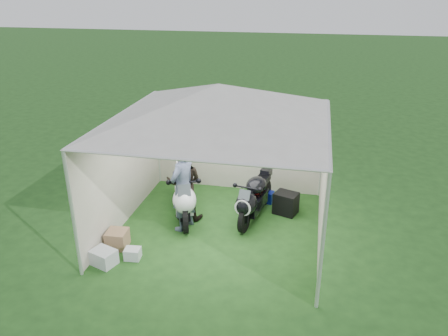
{
  "coord_description": "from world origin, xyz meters",
  "views": [
    {
      "loc": [
        1.72,
        -7.62,
        4.64
      ],
      "look_at": [
        0.03,
        0.35,
        1.21
      ],
      "focal_mm": 35.0,
      "sensor_mm": 36.0,
      "label": 1
    }
  ],
  "objects_px": {
    "equipment_box": "(286,203)",
    "crate_2": "(133,254)",
    "person_blue_jacket": "(183,187)",
    "crate_1": "(117,239)",
    "paddock_stand": "(265,197)",
    "crate_0": "(104,257)",
    "canopy_tent": "(219,106)",
    "person_dark_jacket": "(184,183)",
    "motorcycle_black": "(254,197)",
    "motorcycle_white": "(184,192)"
  },
  "relations": [
    {
      "from": "equipment_box",
      "to": "crate_2",
      "type": "xyz_separation_m",
      "value": [
        -2.6,
        -2.33,
        -0.14
      ]
    },
    {
      "from": "person_blue_jacket",
      "to": "crate_1",
      "type": "xyz_separation_m",
      "value": [
        -1.04,
        -0.95,
        -0.75
      ]
    },
    {
      "from": "paddock_stand",
      "to": "crate_2",
      "type": "bearing_deg",
      "value": -127.19
    },
    {
      "from": "equipment_box",
      "to": "crate_0",
      "type": "relative_size",
      "value": 1.13
    },
    {
      "from": "crate_0",
      "to": "crate_2",
      "type": "xyz_separation_m",
      "value": [
        0.44,
        0.27,
        -0.04
      ]
    },
    {
      "from": "canopy_tent",
      "to": "person_dark_jacket",
      "type": "relative_size",
      "value": 3.54
    },
    {
      "from": "canopy_tent",
      "to": "motorcycle_black",
      "type": "relative_size",
      "value": 3.01
    },
    {
      "from": "crate_0",
      "to": "person_dark_jacket",
      "type": "bearing_deg",
      "value": 64.6
    },
    {
      "from": "crate_1",
      "to": "equipment_box",
      "type": "bearing_deg",
      "value": 33.64
    },
    {
      "from": "crate_1",
      "to": "person_blue_jacket",
      "type": "bearing_deg",
      "value": 42.57
    },
    {
      "from": "motorcycle_black",
      "to": "crate_0",
      "type": "bearing_deg",
      "value": -126.6
    },
    {
      "from": "motorcycle_black",
      "to": "person_dark_jacket",
      "type": "relative_size",
      "value": 1.17
    },
    {
      "from": "motorcycle_white",
      "to": "paddock_stand",
      "type": "xyz_separation_m",
      "value": [
        1.63,
        1.05,
        -0.45
      ]
    },
    {
      "from": "canopy_tent",
      "to": "motorcycle_black",
      "type": "height_order",
      "value": "canopy_tent"
    },
    {
      "from": "canopy_tent",
      "to": "motorcycle_black",
      "type": "xyz_separation_m",
      "value": [
        0.62,
        0.51,
        -2.06
      ]
    },
    {
      "from": "motorcycle_white",
      "to": "paddock_stand",
      "type": "bearing_deg",
      "value": 13.76
    },
    {
      "from": "crate_1",
      "to": "crate_2",
      "type": "xyz_separation_m",
      "value": [
        0.44,
        -0.31,
        -0.07
      ]
    },
    {
      "from": "motorcycle_white",
      "to": "crate_2",
      "type": "xyz_separation_m",
      "value": [
        -0.47,
        -1.71,
        -0.48
      ]
    },
    {
      "from": "motorcycle_white",
      "to": "motorcycle_black",
      "type": "relative_size",
      "value": 1.09
    },
    {
      "from": "paddock_stand",
      "to": "crate_1",
      "type": "bearing_deg",
      "value": -135.88
    },
    {
      "from": "paddock_stand",
      "to": "person_blue_jacket",
      "type": "height_order",
      "value": "person_blue_jacket"
    },
    {
      "from": "motorcycle_black",
      "to": "equipment_box",
      "type": "height_order",
      "value": "motorcycle_black"
    },
    {
      "from": "motorcycle_white",
      "to": "crate_1",
      "type": "xyz_separation_m",
      "value": [
        -0.9,
        -1.41,
        -0.41
      ]
    },
    {
      "from": "person_blue_jacket",
      "to": "equipment_box",
      "type": "relative_size",
      "value": 3.82
    },
    {
      "from": "canopy_tent",
      "to": "person_dark_jacket",
      "type": "height_order",
      "value": "canopy_tent"
    },
    {
      "from": "motorcycle_white",
      "to": "crate_0",
      "type": "distance_m",
      "value": 2.22
    },
    {
      "from": "person_blue_jacket",
      "to": "crate_0",
      "type": "bearing_deg",
      "value": -13.38
    },
    {
      "from": "canopy_tent",
      "to": "paddock_stand",
      "type": "xyz_separation_m",
      "value": [
        0.78,
        1.36,
        -2.44
      ]
    },
    {
      "from": "motorcycle_white",
      "to": "crate_2",
      "type": "relative_size",
      "value": 7.31
    },
    {
      "from": "crate_1",
      "to": "canopy_tent",
      "type": "bearing_deg",
      "value": 32.11
    },
    {
      "from": "motorcycle_black",
      "to": "crate_1",
      "type": "xyz_separation_m",
      "value": [
        -2.37,
        -1.61,
        -0.35
      ]
    },
    {
      "from": "person_blue_jacket",
      "to": "crate_0",
      "type": "height_order",
      "value": "person_blue_jacket"
    },
    {
      "from": "equipment_box",
      "to": "crate_0",
      "type": "xyz_separation_m",
      "value": [
        -3.03,
        -2.59,
        -0.1
      ]
    },
    {
      "from": "person_blue_jacket",
      "to": "equipment_box",
      "type": "xyz_separation_m",
      "value": [
        1.99,
        1.06,
        -0.68
      ]
    },
    {
      "from": "motorcycle_white",
      "to": "crate_2",
      "type": "bearing_deg",
      "value": -124.33
    },
    {
      "from": "motorcycle_white",
      "to": "person_blue_jacket",
      "type": "relative_size",
      "value": 1.12
    },
    {
      "from": "person_dark_jacket",
      "to": "equipment_box",
      "type": "bearing_deg",
      "value": -164.88
    },
    {
      "from": "paddock_stand",
      "to": "person_dark_jacket",
      "type": "bearing_deg",
      "value": -146.13
    },
    {
      "from": "equipment_box",
      "to": "crate_0",
      "type": "height_order",
      "value": "equipment_box"
    },
    {
      "from": "crate_1",
      "to": "paddock_stand",
      "type": "bearing_deg",
      "value": 44.12
    },
    {
      "from": "motorcycle_black",
      "to": "crate_2",
      "type": "bearing_deg",
      "value": -124.53
    },
    {
      "from": "canopy_tent",
      "to": "person_blue_jacket",
      "type": "height_order",
      "value": "canopy_tent"
    },
    {
      "from": "canopy_tent",
      "to": "crate_0",
      "type": "bearing_deg",
      "value": -136.27
    },
    {
      "from": "motorcycle_white",
      "to": "crate_1",
      "type": "distance_m",
      "value": 1.72
    },
    {
      "from": "canopy_tent",
      "to": "crate_2",
      "type": "relative_size",
      "value": 20.15
    },
    {
      "from": "paddock_stand",
      "to": "person_dark_jacket",
      "type": "height_order",
      "value": "person_dark_jacket"
    },
    {
      "from": "canopy_tent",
      "to": "paddock_stand",
      "type": "relative_size",
      "value": 15.92
    },
    {
      "from": "canopy_tent",
      "to": "paddock_stand",
      "type": "distance_m",
      "value": 2.9
    },
    {
      "from": "canopy_tent",
      "to": "crate_0",
      "type": "height_order",
      "value": "canopy_tent"
    },
    {
      "from": "canopy_tent",
      "to": "crate_2",
      "type": "distance_m",
      "value": 3.13
    }
  ]
}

